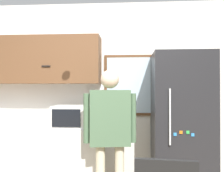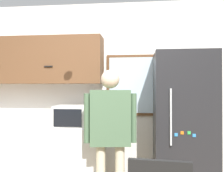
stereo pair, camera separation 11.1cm
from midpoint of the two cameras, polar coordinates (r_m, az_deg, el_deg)
back_wall at (r=3.74m, az=-3.34°, el=-1.75°), size 6.00×0.06×2.70m
counter at (r=3.84m, az=-21.10°, el=-15.19°), size 2.21×0.63×0.91m
upper_cabinets at (r=3.86m, az=-20.20°, el=5.51°), size 2.21×0.38×0.67m
microwave at (r=3.39m, az=-9.82°, el=-6.90°), size 0.52×0.38×0.29m
person at (r=2.93m, az=-1.58°, el=-8.87°), size 0.61×0.28×1.65m
refrigerator at (r=3.41m, az=14.69°, el=-8.65°), size 0.75×0.72×1.89m
window at (r=3.66m, az=3.04°, el=0.20°), size 0.72×0.05×0.89m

